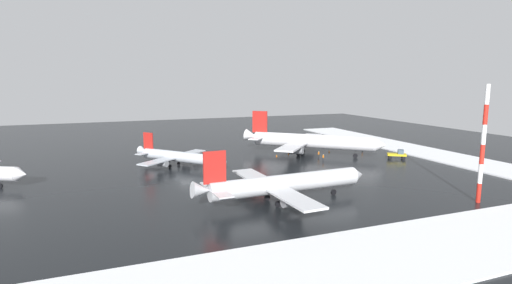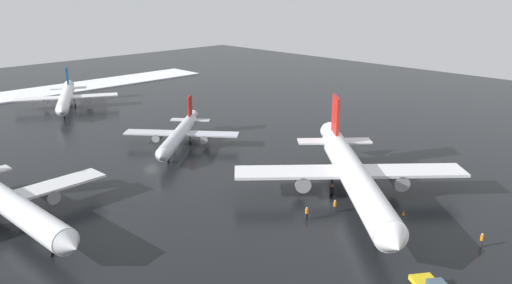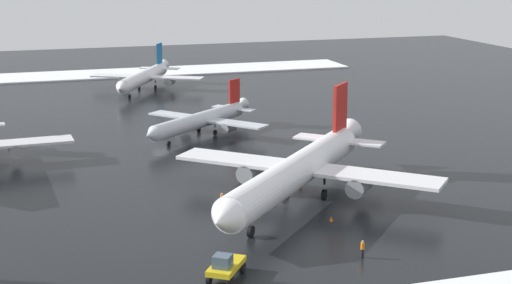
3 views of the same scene
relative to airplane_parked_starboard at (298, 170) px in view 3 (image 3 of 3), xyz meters
The scene contains 12 objects.
ground_plane 36.66m from the airplane_parked_starboard, 165.80° to the right, with size 240.00×240.00×0.00m, color black.
snow_bank_left 102.80m from the airplane_parked_starboard, behind, with size 14.00×116.00×0.29m, color white.
airplane_parked_starboard is the anchor object (origin of this frame).
airplane_parked_portside 78.45m from the airplane_parked_starboard, behind, with size 26.28×22.42×8.49m.
airplane_far_rear 35.71m from the airplane_parked_starboard, behind, with size 19.24×20.84×7.54m.
pushback_tug 22.88m from the airplane_parked_starboard, 36.46° to the right, with size 5.03×4.43×2.50m.
ground_crew_beside_wing 17.60m from the airplane_parked_starboard, ahead, with size 0.36×0.36×1.71m.
ground_crew_near_tug 5.28m from the airplane_parked_starboard, 84.68° to the right, with size 0.36×0.36×1.71m.
ground_crew_mid_apron 9.16m from the airplane_parked_starboard, 95.04° to the right, with size 0.36×0.36×1.71m.
traffic_cone_near_nose 9.91m from the airplane_parked_starboard, behind, with size 0.36×0.36×0.55m, color orange.
traffic_cone_mid_line 6.53m from the airplane_parked_starboard, 155.49° to the left, with size 0.36×0.36×0.55m, color orange.
traffic_cone_wingtip_side 7.99m from the airplane_parked_starboard, ahead, with size 0.36×0.36×0.55m, color orange.
Camera 3 is at (114.90, -21.12, 27.80)m, focal length 55.00 mm.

